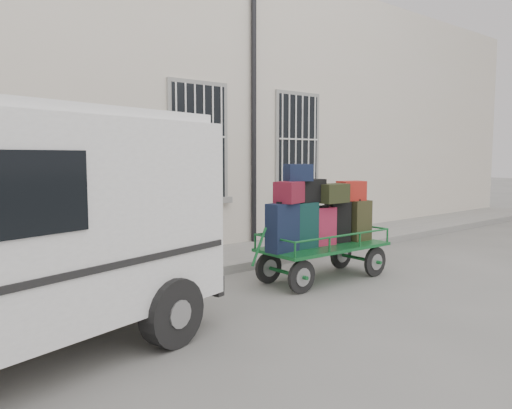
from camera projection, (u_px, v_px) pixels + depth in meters
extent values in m
plane|color=#62625D|center=(325.00, 281.00, 7.90)|extent=(80.00, 80.00, 0.00)
cube|color=beige|center=(154.00, 113.00, 11.80)|extent=(24.00, 5.00, 6.00)
cylinder|color=black|center=(254.00, 117.00, 10.46)|extent=(0.11, 0.11, 5.60)
cube|color=black|center=(199.00, 142.00, 9.70)|extent=(1.20, 0.08, 2.20)
cube|color=gray|center=(200.00, 201.00, 9.80)|extent=(1.45, 0.22, 0.12)
cube|color=black|center=(297.00, 144.00, 11.42)|extent=(1.20, 0.08, 2.20)
cube|color=gray|center=(298.00, 195.00, 11.52)|extent=(1.45, 0.22, 0.12)
cube|color=gray|center=(240.00, 256.00, 9.57)|extent=(24.00, 1.70, 0.15)
cylinder|color=black|center=(302.00, 277.00, 7.19)|extent=(0.49, 0.07, 0.49)
cylinder|color=gray|center=(302.00, 277.00, 7.19)|extent=(0.27, 0.10, 0.27)
cylinder|color=black|center=(269.00, 268.00, 7.78)|extent=(0.49, 0.07, 0.49)
cylinder|color=gray|center=(269.00, 268.00, 7.78)|extent=(0.27, 0.10, 0.27)
cylinder|color=black|center=(375.00, 262.00, 8.22)|extent=(0.49, 0.07, 0.49)
cylinder|color=gray|center=(375.00, 262.00, 8.22)|extent=(0.27, 0.10, 0.27)
cylinder|color=black|center=(341.00, 255.00, 8.80)|extent=(0.49, 0.07, 0.49)
cylinder|color=gray|center=(341.00, 255.00, 8.80)|extent=(0.27, 0.10, 0.27)
cube|color=#16622C|center=(324.00, 247.00, 7.97)|extent=(2.18, 1.04, 0.05)
cylinder|color=#16622C|center=(259.00, 247.00, 7.14)|extent=(0.29, 0.05, 0.55)
cube|color=#101A32|center=(282.00, 228.00, 7.39)|extent=(0.51, 0.30, 0.72)
cube|color=black|center=(283.00, 202.00, 7.36)|extent=(0.20, 0.13, 0.03)
cube|color=black|center=(303.00, 225.00, 7.70)|extent=(0.46, 0.29, 0.70)
cube|color=black|center=(303.00, 202.00, 7.66)|extent=(0.18, 0.13, 0.03)
cube|color=maroon|center=(322.00, 226.00, 7.95)|extent=(0.44, 0.27, 0.60)
cube|color=black|center=(323.00, 207.00, 7.92)|extent=(0.17, 0.11, 0.03)
cube|color=black|center=(338.00, 222.00, 8.21)|extent=(0.42, 0.31, 0.68)
cube|color=black|center=(338.00, 200.00, 8.18)|extent=(0.16, 0.12, 0.03)
cube|color=#2B2F17|center=(359.00, 220.00, 8.39)|extent=(0.39, 0.28, 0.67)
cube|color=black|center=(359.00, 200.00, 8.35)|extent=(0.15, 0.13, 0.03)
cube|color=maroon|center=(289.00, 192.00, 7.42)|extent=(0.49, 0.42, 0.32)
cube|color=black|center=(308.00, 191.00, 7.76)|extent=(0.56, 0.27, 0.35)
cube|color=black|center=(333.00, 193.00, 7.92)|extent=(0.53, 0.31, 0.30)
cube|color=maroon|center=(351.00, 191.00, 8.35)|extent=(0.49, 0.38, 0.33)
cube|color=#101A32|center=(298.00, 173.00, 7.57)|extent=(0.46, 0.41, 0.26)
cube|color=black|center=(160.00, 179.00, 6.29)|extent=(0.42, 1.47, 0.59)
cube|color=black|center=(162.00, 275.00, 6.40)|extent=(0.61, 1.95, 0.24)
cube|color=white|center=(164.00, 255.00, 6.41)|extent=(0.15, 0.45, 0.13)
cylinder|color=black|center=(172.00, 312.00, 5.18)|extent=(0.77, 0.41, 0.73)
cylinder|color=black|center=(60.00, 284.00, 6.32)|extent=(0.77, 0.41, 0.73)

